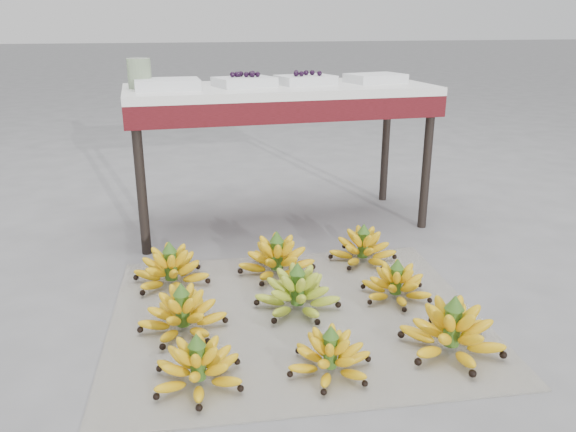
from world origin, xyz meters
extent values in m
plane|color=slate|center=(0.00, 0.00, 0.00)|extent=(60.00, 60.00, 0.00)
cube|color=beige|center=(-0.08, -0.04, 0.00)|extent=(1.35, 1.17, 0.01)
ellipsoid|color=yellow|center=(-0.45, -0.35, 0.04)|extent=(0.32, 0.32, 0.08)
ellipsoid|color=yellow|center=(-0.45, -0.35, 0.08)|extent=(0.23, 0.23, 0.06)
ellipsoid|color=yellow|center=(-0.45, -0.35, 0.11)|extent=(0.15, 0.15, 0.05)
cylinder|color=#35601C|center=(-0.45, -0.35, 0.08)|extent=(0.04, 0.04, 0.11)
cone|color=#35601C|center=(-0.45, -0.35, 0.15)|extent=(0.05, 0.05, 0.04)
ellipsoid|color=yellow|center=(-0.07, -0.39, 0.04)|extent=(0.31, 0.31, 0.07)
ellipsoid|color=yellow|center=(-0.07, -0.39, 0.07)|extent=(0.22, 0.22, 0.05)
ellipsoid|color=yellow|center=(-0.07, -0.39, 0.10)|extent=(0.14, 0.14, 0.05)
cylinder|color=#35601C|center=(-0.07, -0.39, 0.07)|extent=(0.04, 0.04, 0.10)
cone|color=#35601C|center=(-0.07, -0.39, 0.14)|extent=(0.05, 0.05, 0.04)
ellipsoid|color=yellow|center=(0.32, -0.38, 0.05)|extent=(0.40, 0.40, 0.09)
ellipsoid|color=yellow|center=(0.32, -0.38, 0.09)|extent=(0.28, 0.28, 0.07)
ellipsoid|color=yellow|center=(0.32, -0.38, 0.13)|extent=(0.18, 0.18, 0.06)
cylinder|color=#35601C|center=(0.32, -0.38, 0.09)|extent=(0.05, 0.05, 0.13)
cone|color=#35601C|center=(0.32, -0.38, 0.17)|extent=(0.06, 0.06, 0.05)
ellipsoid|color=yellow|center=(-0.46, -0.05, 0.05)|extent=(0.37, 0.37, 0.08)
ellipsoid|color=yellow|center=(-0.46, -0.05, 0.08)|extent=(0.26, 0.26, 0.06)
ellipsoid|color=yellow|center=(-0.46, -0.05, 0.12)|extent=(0.17, 0.17, 0.05)
cylinder|color=#35601C|center=(-0.46, -0.05, 0.08)|extent=(0.05, 0.05, 0.11)
cone|color=#35601C|center=(-0.46, -0.05, 0.16)|extent=(0.05, 0.05, 0.04)
ellipsoid|color=#87A724|center=(-0.06, 0.00, 0.05)|extent=(0.35, 0.35, 0.09)
ellipsoid|color=#87A724|center=(-0.06, 0.00, 0.09)|extent=(0.25, 0.25, 0.06)
ellipsoid|color=#87A724|center=(-0.06, 0.00, 0.12)|extent=(0.16, 0.16, 0.05)
cylinder|color=#35601C|center=(-0.06, 0.00, 0.09)|extent=(0.05, 0.05, 0.12)
cone|color=#35601C|center=(-0.06, 0.00, 0.16)|extent=(0.06, 0.06, 0.04)
ellipsoid|color=yellow|center=(0.31, -0.01, 0.04)|extent=(0.30, 0.30, 0.08)
ellipsoid|color=yellow|center=(0.31, -0.01, 0.08)|extent=(0.21, 0.21, 0.06)
ellipsoid|color=yellow|center=(0.31, -0.01, 0.11)|extent=(0.14, 0.14, 0.05)
cylinder|color=#35601C|center=(0.31, -0.01, 0.08)|extent=(0.04, 0.04, 0.10)
cone|color=#35601C|center=(0.31, -0.01, 0.14)|extent=(0.05, 0.05, 0.04)
ellipsoid|color=yellow|center=(-0.48, 0.31, 0.05)|extent=(0.36, 0.36, 0.09)
ellipsoid|color=yellow|center=(-0.48, 0.31, 0.09)|extent=(0.26, 0.26, 0.06)
ellipsoid|color=yellow|center=(-0.48, 0.31, 0.12)|extent=(0.17, 0.17, 0.05)
cylinder|color=#35601C|center=(-0.48, 0.31, 0.09)|extent=(0.05, 0.05, 0.12)
cone|color=#35601C|center=(-0.48, 0.31, 0.16)|extent=(0.06, 0.06, 0.04)
ellipsoid|color=yellow|center=(-0.06, 0.30, 0.05)|extent=(0.34, 0.34, 0.09)
ellipsoid|color=yellow|center=(-0.06, 0.30, 0.09)|extent=(0.24, 0.24, 0.07)
ellipsoid|color=yellow|center=(-0.06, 0.30, 0.13)|extent=(0.16, 0.16, 0.06)
cylinder|color=#35601C|center=(-0.06, 0.30, 0.09)|extent=(0.05, 0.05, 0.12)
cone|color=#35601C|center=(-0.06, 0.30, 0.17)|extent=(0.06, 0.06, 0.04)
ellipsoid|color=yellow|center=(0.32, 0.33, 0.05)|extent=(0.36, 0.36, 0.08)
ellipsoid|color=yellow|center=(0.32, 0.33, 0.08)|extent=(0.25, 0.25, 0.06)
ellipsoid|color=yellow|center=(0.32, 0.33, 0.12)|extent=(0.17, 0.17, 0.05)
cylinder|color=#35601C|center=(0.32, 0.33, 0.08)|extent=(0.04, 0.04, 0.11)
cone|color=#35601C|center=(0.32, 0.33, 0.15)|extent=(0.05, 0.05, 0.04)
cylinder|color=black|center=(-0.56, 0.67, 0.32)|extent=(0.04, 0.04, 0.65)
cylinder|color=black|center=(0.77, 0.67, 0.32)|extent=(0.04, 0.04, 0.65)
cylinder|color=black|center=(-0.56, 1.14, 0.32)|extent=(0.04, 0.04, 0.65)
cylinder|color=black|center=(0.77, 1.14, 0.32)|extent=(0.04, 0.04, 0.65)
cube|color=maroon|center=(0.10, 0.91, 0.60)|extent=(1.42, 0.57, 0.09)
cube|color=white|center=(0.10, 0.91, 0.66)|extent=(1.42, 0.57, 0.04)
cube|color=silver|center=(-0.42, 0.87, 0.71)|extent=(0.28, 0.20, 0.04)
cube|color=silver|center=(-0.07, 0.90, 0.70)|extent=(0.30, 0.24, 0.04)
sphere|color=black|center=(-0.09, 0.92, 0.74)|extent=(0.02, 0.02, 0.02)
sphere|color=black|center=(-0.03, 0.88, 0.74)|extent=(0.02, 0.02, 0.02)
sphere|color=black|center=(-0.01, 0.89, 0.74)|extent=(0.02, 0.02, 0.02)
sphere|color=black|center=(-0.02, 0.95, 0.74)|extent=(0.02, 0.02, 0.02)
sphere|color=black|center=(-0.12, 0.90, 0.74)|extent=(0.02, 0.02, 0.02)
sphere|color=black|center=(-0.03, 0.92, 0.74)|extent=(0.02, 0.02, 0.02)
sphere|color=black|center=(-0.10, 0.91, 0.74)|extent=(0.02, 0.02, 0.02)
sphere|color=black|center=(-0.06, 0.89, 0.74)|extent=(0.02, 0.02, 0.02)
sphere|color=black|center=(-0.08, 0.93, 0.74)|extent=(0.02, 0.02, 0.02)
cube|color=silver|center=(0.23, 0.92, 0.70)|extent=(0.29, 0.23, 0.04)
sphere|color=black|center=(0.17, 0.87, 0.74)|extent=(0.02, 0.02, 0.02)
sphere|color=black|center=(0.19, 0.94, 0.74)|extent=(0.02, 0.02, 0.02)
sphere|color=black|center=(0.26, 0.92, 0.74)|extent=(0.02, 0.02, 0.02)
sphere|color=black|center=(0.28, 0.87, 0.74)|extent=(0.02, 0.02, 0.02)
sphere|color=black|center=(0.18, 0.91, 0.74)|extent=(0.02, 0.02, 0.02)
sphere|color=black|center=(0.23, 0.92, 0.74)|extent=(0.02, 0.02, 0.02)
sphere|color=black|center=(0.20, 0.87, 0.74)|extent=(0.02, 0.02, 0.02)
cube|color=silver|center=(0.58, 0.91, 0.70)|extent=(0.29, 0.23, 0.04)
cylinder|color=beige|center=(-0.53, 0.93, 0.75)|extent=(0.11, 0.11, 0.13)
camera|label=1|loc=(-0.54, -1.70, 0.96)|focal=35.00mm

